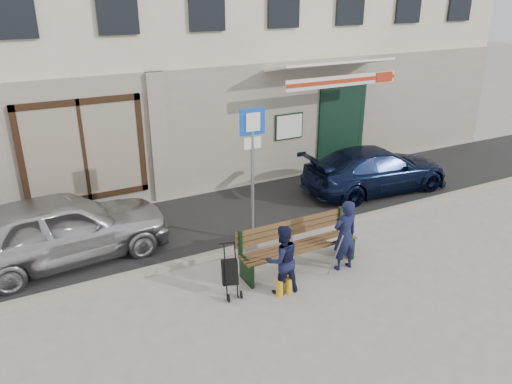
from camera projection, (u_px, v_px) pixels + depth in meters
ground at (316, 275)px, 9.40m from camera, size 80.00×80.00×0.00m
asphalt_lane at (243, 214)px, 11.94m from camera, size 60.00×3.20×0.01m
curb at (277, 239)px, 10.61m from camera, size 60.00×0.18×0.12m
car_silver at (62, 228)px, 9.68m from camera, size 4.20×1.95×1.39m
car_navy at (376, 169)px, 13.11m from camera, size 4.13×1.89×1.17m
parking_sign at (252, 154)px, 9.91m from camera, size 0.53×0.08×2.88m
bench at (297, 247)px, 9.49m from camera, size 2.40×1.17×0.98m
man at (345, 235)px, 9.38m from camera, size 0.52×0.34×1.41m
woman at (282, 260)px, 8.67m from camera, size 0.65×0.53×1.29m
stroller at (230, 273)px, 8.66m from camera, size 0.34×0.44×0.97m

